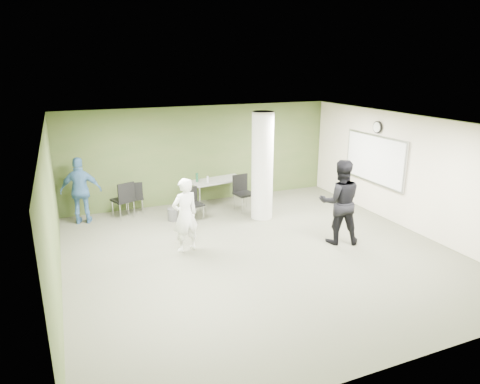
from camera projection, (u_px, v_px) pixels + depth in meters
name	position (u px, v px, depth m)	size (l,w,h in m)	color
floor	(260.00, 252.00, 9.30)	(8.00, 8.00, 0.00)	#585845
ceiling	(261.00, 124.00, 8.49)	(8.00, 8.00, 0.00)	white
wall_back	(202.00, 155.00, 12.42)	(8.00, 0.02, 2.80)	#3F5528
wall_left	(52.00, 216.00, 7.41)	(0.02, 8.00, 2.80)	#3F5528
wall_right_cream	(409.00, 173.00, 10.37)	(0.02, 8.00, 2.80)	beige
column	(262.00, 166.00, 11.03)	(0.56, 0.56, 2.80)	silver
whiteboard	(374.00, 159.00, 11.37)	(0.05, 2.30, 1.30)	silver
wall_clock	(377.00, 127.00, 11.13)	(0.06, 0.32, 0.32)	black
folding_table	(217.00, 181.00, 12.21)	(1.69, 0.96, 1.01)	#979692
wastebasket	(173.00, 214.00, 11.15)	(0.28, 0.28, 0.32)	#4C4C4C
chair_back_left	(135.00, 195.00, 11.53)	(0.50, 0.50, 0.92)	black
chair_back_right	(124.00, 197.00, 11.20)	(0.64, 0.64, 0.99)	black
chair_table_left	(193.00, 201.00, 11.19)	(0.51, 0.51, 0.84)	black
chair_table_right	(243.00, 190.00, 11.87)	(0.56, 0.56, 0.99)	black
woman_white	(185.00, 215.00, 9.17)	(0.60, 0.39, 1.65)	white
man_black	(340.00, 202.00, 9.57)	(0.94, 0.73, 1.94)	black
man_blue	(81.00, 191.00, 10.79)	(1.01, 0.42, 1.72)	teal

